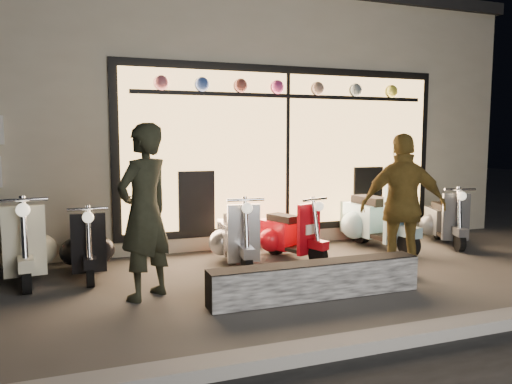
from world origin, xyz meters
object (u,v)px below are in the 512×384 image
at_px(scooter_silver, 236,237).
at_px(man, 144,212).
at_px(graffiti_barrier, 316,280).
at_px(scooter_red, 285,233).
at_px(woman, 403,207).

height_order(scooter_silver, man, man).
bearing_deg(scooter_silver, graffiti_barrier, -71.77).
relative_size(graffiti_barrier, scooter_red, 1.97).
height_order(scooter_red, woman, woman).
relative_size(scooter_silver, scooter_red, 1.08).
relative_size(graffiti_barrier, woman, 1.35).
relative_size(graffiti_barrier, man, 1.27).
xyz_separation_m(scooter_red, man, (-2.18, -1.19, 0.60)).
bearing_deg(scooter_silver, scooter_red, 13.55).
height_order(scooter_silver, scooter_red, scooter_silver).
bearing_deg(graffiti_barrier, scooter_silver, 101.59).
xyz_separation_m(graffiti_barrier, scooter_silver, (-0.36, 1.73, 0.18)).
bearing_deg(scooter_silver, man, -135.22).
distance_m(scooter_red, woman, 1.84).
bearing_deg(graffiti_barrier, man, 159.75).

